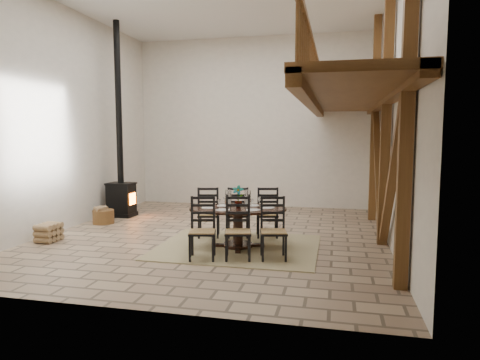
% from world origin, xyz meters
% --- Properties ---
extents(ground, '(8.00, 8.00, 0.00)m').
position_xyz_m(ground, '(0.00, 0.00, 0.00)').
color(ground, tan).
rests_on(ground, ground).
extents(room_shell, '(7.02, 8.02, 5.01)m').
position_xyz_m(room_shell, '(1.19, 0.00, 3.01)').
color(room_shell, beige).
rests_on(room_shell, ground).
extents(rug, '(3.00, 2.50, 0.02)m').
position_xyz_m(rug, '(0.69, -0.87, 0.01)').
color(rug, tan).
rests_on(rug, ground).
extents(dining_table, '(2.07, 2.36, 1.18)m').
position_xyz_m(dining_table, '(0.69, -0.87, 0.40)').
color(dining_table, black).
rests_on(dining_table, ground).
extents(wood_stove, '(0.70, 0.55, 5.00)m').
position_xyz_m(wood_stove, '(-3.01, 1.51, 1.12)').
color(wood_stove, black).
rests_on(wood_stove, ground).
extents(log_basket, '(0.50, 0.50, 0.42)m').
position_xyz_m(log_basket, '(-2.98, 0.56, 0.18)').
color(log_basket, brown).
rests_on(log_basket, ground).
extents(log_stack, '(0.37, 0.50, 0.37)m').
position_xyz_m(log_stack, '(-3.11, -1.27, 0.18)').
color(log_stack, tan).
rests_on(log_stack, ground).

